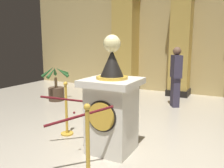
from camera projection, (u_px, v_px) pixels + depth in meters
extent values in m
plane|color=#B2A893|center=(112.00, 157.00, 3.66)|extent=(12.36, 12.36, 0.00)
cube|color=tan|center=(184.00, 36.00, 7.92)|extent=(12.36, 0.16, 3.89)
cube|color=silver|center=(112.00, 118.00, 3.80)|extent=(0.66, 0.66, 1.09)
cube|color=silver|center=(112.00, 82.00, 3.69)|extent=(0.83, 0.83, 0.10)
cylinder|color=gold|center=(101.00, 117.00, 3.47)|extent=(0.42, 0.03, 0.42)
cylinder|color=black|center=(102.00, 116.00, 3.48)|extent=(0.48, 0.01, 0.48)
cylinder|color=gold|center=(112.00, 78.00, 3.68)|extent=(0.50, 0.50, 0.04)
cone|color=black|center=(112.00, 63.00, 3.64)|extent=(0.36, 0.36, 0.41)
cylinder|color=gold|center=(112.00, 50.00, 3.60)|extent=(0.03, 0.03, 0.07)
sphere|color=beige|center=(112.00, 43.00, 3.59)|extent=(0.27, 0.27, 0.27)
cylinder|color=gold|center=(67.00, 133.00, 4.56)|extent=(0.24, 0.24, 0.03)
cylinder|color=gold|center=(66.00, 110.00, 4.48)|extent=(0.05, 0.05, 0.95)
sphere|color=gold|center=(65.00, 84.00, 4.39)|extent=(0.08, 0.08, 0.08)
cylinder|color=gold|center=(88.00, 152.00, 2.74)|extent=(0.05, 0.05, 1.00)
sphere|color=gold|center=(87.00, 107.00, 2.65)|extent=(0.08, 0.08, 0.08)
cylinder|color=#591419|center=(69.00, 100.00, 3.99)|extent=(0.68, 0.69, 0.22)
cylinder|color=#591419|center=(80.00, 116.00, 3.12)|extent=(0.68, 0.69, 0.22)
sphere|color=#591419|center=(74.00, 113.00, 3.57)|extent=(0.04, 0.04, 0.04)
cube|color=black|center=(125.00, 87.00, 8.75)|extent=(0.88, 0.88, 0.20)
cube|color=gold|center=(126.00, 38.00, 8.43)|extent=(0.76, 0.76, 3.73)
cube|color=black|center=(178.00, 92.00, 7.88)|extent=(0.70, 0.70, 0.20)
cube|color=gold|center=(181.00, 38.00, 7.57)|extent=(0.61, 0.61, 3.73)
cylinder|color=#4C3828|center=(56.00, 94.00, 7.14)|extent=(0.46, 0.46, 0.40)
cylinder|color=brown|center=(56.00, 83.00, 7.08)|extent=(0.08, 0.08, 0.30)
cone|color=#265928|center=(62.00, 72.00, 6.96)|extent=(0.44, 0.17, 0.33)
cone|color=#265928|center=(62.00, 71.00, 7.17)|extent=(0.21, 0.44, 0.31)
cone|color=#265928|center=(55.00, 71.00, 7.23)|extent=(0.34, 0.37, 0.36)
cone|color=#265928|center=(48.00, 72.00, 7.03)|extent=(0.40, 0.26, 0.38)
cone|color=#265928|center=(52.00, 73.00, 6.81)|extent=(0.16, 0.43, 0.33)
cube|color=#383347|center=(175.00, 92.00, 6.44)|extent=(0.30, 0.33, 0.80)
cube|color=#383347|center=(176.00, 66.00, 6.32)|extent=(0.37, 0.42, 0.60)
sphere|color=brown|center=(177.00, 51.00, 6.25)|extent=(0.22, 0.22, 0.22)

